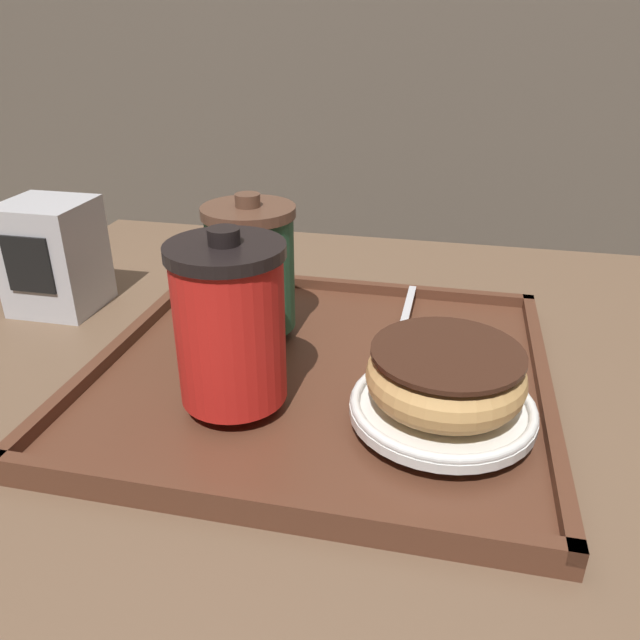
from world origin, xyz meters
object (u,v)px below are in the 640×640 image
object	(u,v)px
donut_chocolate_glazed	(445,375)
spoon	(403,326)
coffee_cup_front	(230,322)
napkin_dispenser	(54,256)
coffee_cup_rear	(251,267)

from	to	relation	value
donut_chocolate_glazed	spoon	xyz separation A→B (m)	(-0.05, 0.14, -0.03)
coffee_cup_front	spoon	world-z (taller)	coffee_cup_front
coffee_cup_front	donut_chocolate_glazed	world-z (taller)	coffee_cup_front
napkin_dispenser	spoon	bearing A→B (deg)	-3.08
coffee_cup_rear	napkin_dispenser	xyz separation A→B (m)	(-0.25, 0.04, -0.02)
coffee_cup_rear	donut_chocolate_glazed	distance (m)	0.23
coffee_cup_rear	napkin_dispenser	bearing A→B (deg)	170.73
donut_chocolate_glazed	spoon	size ratio (longest dim) A/B	0.85
coffee_cup_rear	spoon	bearing A→B (deg)	7.29
coffee_cup_front	napkin_dispenser	distance (m)	0.33
coffee_cup_front	coffee_cup_rear	world-z (taller)	coffee_cup_front
coffee_cup_front	napkin_dispenser	size ratio (longest dim) A/B	1.15
coffee_cup_front	donut_chocolate_glazed	size ratio (longest dim) A/B	1.17
coffee_cup_front	spoon	distance (m)	0.21
coffee_cup_rear	spoon	size ratio (longest dim) A/B	0.93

